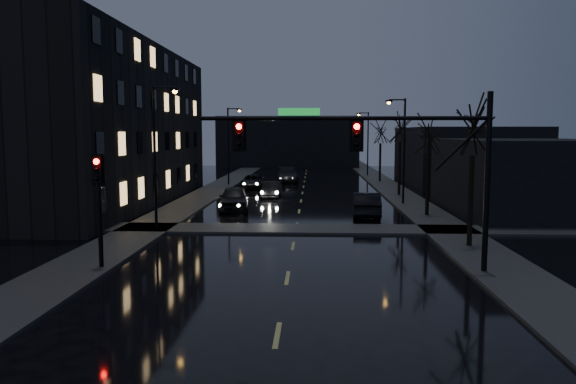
# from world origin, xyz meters

# --- Properties ---
(ground) EXTENTS (160.00, 160.00, 0.00)m
(ground) POSITION_xyz_m (0.00, 0.00, 0.00)
(ground) COLOR black
(ground) RESTS_ON ground
(sidewalk_left) EXTENTS (3.00, 140.00, 0.12)m
(sidewalk_left) POSITION_xyz_m (-8.50, 35.00, 0.06)
(sidewalk_left) COLOR #2D2D2B
(sidewalk_left) RESTS_ON ground
(sidewalk_right) EXTENTS (3.00, 140.00, 0.12)m
(sidewalk_right) POSITION_xyz_m (8.50, 35.00, 0.06)
(sidewalk_right) COLOR #2D2D2B
(sidewalk_right) RESTS_ON ground
(sidewalk_cross) EXTENTS (40.00, 3.00, 0.12)m
(sidewalk_cross) POSITION_xyz_m (0.00, 18.50, 0.06)
(sidewalk_cross) COLOR #2D2D2B
(sidewalk_cross) RESTS_ON ground
(apartment_block) EXTENTS (12.00, 30.00, 12.00)m
(apartment_block) POSITION_xyz_m (-16.50, 30.00, 6.00)
(apartment_block) COLOR black
(apartment_block) RESTS_ON ground
(commercial_right_near) EXTENTS (10.00, 14.00, 5.00)m
(commercial_right_near) POSITION_xyz_m (15.50, 26.00, 2.50)
(commercial_right_near) COLOR black
(commercial_right_near) RESTS_ON ground
(commercial_right_far) EXTENTS (12.00, 18.00, 6.00)m
(commercial_right_far) POSITION_xyz_m (17.00, 48.00, 3.00)
(commercial_right_far) COLOR black
(commercial_right_far) RESTS_ON ground
(far_block) EXTENTS (22.00, 10.00, 8.00)m
(far_block) POSITION_xyz_m (-3.00, 78.00, 4.00)
(far_block) COLOR black
(far_block) RESTS_ON ground
(signal_mast) EXTENTS (11.11, 0.41, 7.00)m
(signal_mast) POSITION_xyz_m (3.85, 9.00, 4.87)
(signal_mast) COLOR black
(signal_mast) RESTS_ON ground
(signal_pole_left) EXTENTS (0.35, 0.41, 4.53)m
(signal_pole_left) POSITION_xyz_m (-7.50, 8.99, 3.01)
(signal_pole_left) COLOR black
(signal_pole_left) RESTS_ON ground
(tree_near) EXTENTS (3.52, 3.52, 8.08)m
(tree_near) POSITION_xyz_m (8.40, 14.00, 6.22)
(tree_near) COLOR black
(tree_near) RESTS_ON ground
(tree_mid_a) EXTENTS (3.30, 3.30, 7.58)m
(tree_mid_a) POSITION_xyz_m (8.40, 24.00, 5.83)
(tree_mid_a) COLOR black
(tree_mid_a) RESTS_ON ground
(tree_mid_b) EXTENTS (3.74, 3.74, 8.59)m
(tree_mid_b) POSITION_xyz_m (8.40, 36.00, 6.61)
(tree_mid_b) COLOR black
(tree_mid_b) RESTS_ON ground
(tree_far) EXTENTS (3.43, 3.43, 7.88)m
(tree_far) POSITION_xyz_m (8.40, 50.00, 6.06)
(tree_far) COLOR black
(tree_far) RESTS_ON ground
(streetlight_l_near) EXTENTS (1.53, 0.28, 8.00)m
(streetlight_l_near) POSITION_xyz_m (-7.58, 18.00, 4.77)
(streetlight_l_near) COLOR black
(streetlight_l_near) RESTS_ON ground
(streetlight_l_far) EXTENTS (1.53, 0.28, 8.00)m
(streetlight_l_far) POSITION_xyz_m (-7.58, 45.00, 4.77)
(streetlight_l_far) COLOR black
(streetlight_l_far) RESTS_ON ground
(streetlight_r_mid) EXTENTS (1.53, 0.28, 8.00)m
(streetlight_r_mid) POSITION_xyz_m (7.58, 30.00, 4.77)
(streetlight_r_mid) COLOR black
(streetlight_r_mid) RESTS_ON ground
(streetlight_r_far) EXTENTS (1.53, 0.28, 8.00)m
(streetlight_r_far) POSITION_xyz_m (7.58, 58.00, 4.77)
(streetlight_r_far) COLOR black
(streetlight_r_far) RESTS_ON ground
(oncoming_car_a) EXTENTS (2.56, 5.18, 1.70)m
(oncoming_car_a) POSITION_xyz_m (-4.59, 26.24, 0.85)
(oncoming_car_a) COLOR black
(oncoming_car_a) RESTS_ON ground
(oncoming_car_b) EXTENTS (1.59, 4.14, 1.35)m
(oncoming_car_b) POSITION_xyz_m (-2.55, 34.36, 0.67)
(oncoming_car_b) COLOR black
(oncoming_car_b) RESTS_ON ground
(oncoming_car_c) EXTENTS (2.36, 4.94, 1.36)m
(oncoming_car_c) POSITION_xyz_m (-4.93, 41.90, 0.68)
(oncoming_car_c) COLOR black
(oncoming_car_c) RESTS_ON ground
(oncoming_car_d) EXTENTS (2.74, 5.73, 1.61)m
(oncoming_car_d) POSITION_xyz_m (-1.87, 49.26, 0.81)
(oncoming_car_d) COLOR black
(oncoming_car_d) RESTS_ON ground
(lead_car) EXTENTS (1.94, 4.95, 1.60)m
(lead_car) POSITION_xyz_m (4.43, 23.69, 0.80)
(lead_car) COLOR black
(lead_car) RESTS_ON ground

